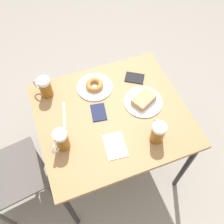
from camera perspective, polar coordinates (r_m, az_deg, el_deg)
ground_plane at (r=2.22m, az=0.00°, el=-11.16°), size 8.00×8.00×0.00m
table at (r=1.60m, az=0.00°, el=-1.79°), size 0.81×0.91×0.77m
plate_with_cake at (r=1.58m, az=7.19°, el=2.59°), size 0.24×0.24×0.05m
plate_with_donut at (r=1.65m, az=-4.01°, el=5.95°), size 0.23×0.23×0.04m
beer_mug_left at (r=1.39m, az=-11.52°, el=-6.37°), size 0.10×0.11×0.14m
beer_mug_center at (r=1.41m, az=10.42°, el=-4.55°), size 0.13×0.08×0.14m
beer_mug_right at (r=1.62m, az=-15.12°, el=5.52°), size 0.10×0.11×0.14m
napkin_folded at (r=1.43m, az=0.72°, el=-7.69°), size 0.17×0.13×0.00m
fork at (r=1.56m, az=-10.87°, el=-0.61°), size 0.19×0.05×0.00m
passport_near_edge at (r=1.71m, az=5.17°, el=7.78°), size 0.14×0.15×0.01m
passport_far_edge at (r=1.54m, az=-3.08°, el=-0.05°), size 0.14×0.11×0.01m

